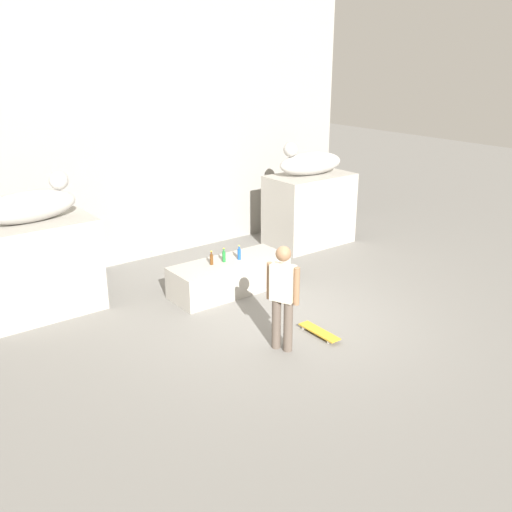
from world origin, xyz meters
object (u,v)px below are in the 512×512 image
at_px(skater, 283,294).
at_px(statue_reclining_right, 309,163).
at_px(skateboard, 319,332).
at_px(statue_reclining_left, 31,205).
at_px(bottle_green, 224,256).
at_px(bottle_brown, 212,259).
at_px(bottle_blue, 239,254).

bearing_deg(skater, statue_reclining_right, 110.30).
bearing_deg(skateboard, statue_reclining_right, 141.43).
relative_size(statue_reclining_left, bottle_green, 6.06).
distance_m(bottle_brown, bottle_blue, 0.57).
xyz_separation_m(statue_reclining_right, skater, (-3.75, -3.58, -1.01)).
height_order(bottle_brown, bottle_blue, bottle_blue).
distance_m(statue_reclining_left, bottle_green, 3.46).
distance_m(skater, skateboard, 1.15).
xyz_separation_m(statue_reclining_left, bottle_brown, (2.74, -1.18, -1.22)).
bearing_deg(bottle_green, statue_reclining_right, 20.62).
xyz_separation_m(skateboard, bottle_blue, (0.10, 2.34, 0.65)).
relative_size(skater, bottle_green, 6.16).
bearing_deg(skater, bottle_brown, 149.61).
bearing_deg(bottle_brown, bottle_green, -3.86).
height_order(statue_reclining_left, bottle_green, statue_reclining_left).
bearing_deg(statue_reclining_left, bottle_green, -26.64).
bearing_deg(skateboard, bottle_brown, -168.00).
bearing_deg(skateboard, bottle_green, -174.08).
xyz_separation_m(skateboard, bottle_brown, (-0.47, 2.42, 0.65)).
bearing_deg(skater, bottle_blue, 136.18).
relative_size(skateboard, bottle_green, 2.96).
distance_m(statue_reclining_right, skater, 5.28).
bearing_deg(statue_reclining_right, skater, 52.11).
xyz_separation_m(skateboard, bottle_green, (-0.20, 2.40, 0.65)).
relative_size(skateboard, bottle_blue, 2.89).
height_order(bottle_green, bottle_brown, bottle_green).
relative_size(skater, bottle_blue, 6.00).
height_order(statue_reclining_right, bottle_brown, statue_reclining_right).
xyz_separation_m(bottle_brown, bottle_blue, (0.57, -0.09, 0.01)).
relative_size(statue_reclining_left, statue_reclining_right, 0.99).
bearing_deg(bottle_brown, skater, -97.04).
height_order(statue_reclining_right, skater, statue_reclining_right).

